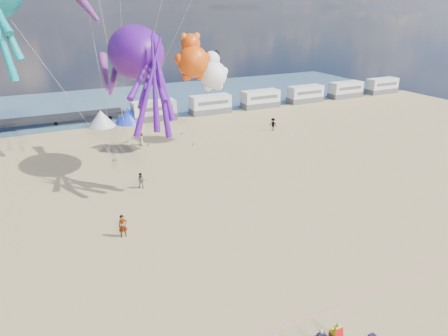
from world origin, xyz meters
TOP-DOWN VIEW (x-y plane):
  - ground at (0.00, 0.00)m, footprint 120.00×120.00m
  - water at (0.00, 55.00)m, footprint 120.00×120.00m
  - motorhome_0 at (6.00, 40.00)m, footprint 6.60×2.50m
  - motorhome_1 at (15.50, 40.00)m, footprint 6.60×2.50m
  - motorhome_2 at (25.00, 40.00)m, footprint 6.60×2.50m
  - motorhome_3 at (34.50, 40.00)m, footprint 6.60×2.50m
  - motorhome_4 at (44.00, 40.00)m, footprint 6.60×2.50m
  - motorhome_5 at (53.50, 40.00)m, footprint 6.60×2.50m
  - tent_white at (-2.00, 40.00)m, footprint 4.00×4.00m
  - tent_blue at (2.00, 40.00)m, footprint 4.00×4.00m
  - rope_line at (0.00, -5.00)m, footprint 34.00×0.03m
  - standing_person at (-6.01, 8.12)m, footprint 0.68×0.44m
  - beachgoer_0 at (0.98, 28.91)m, footprint 0.56×0.70m
  - beachgoer_1 at (-2.47, 16.11)m, footprint 0.93×0.85m
  - beachgoer_2 at (19.42, 27.14)m, footprint 1.03×1.10m
  - sandbag_a at (-3.23, 24.76)m, footprint 0.50×0.35m
  - sandbag_b at (1.97, 28.53)m, footprint 0.50×0.35m
  - sandbag_c at (6.99, 26.06)m, footprint 0.50×0.35m
  - sandbag_d at (7.42, 31.06)m, footprint 0.50×0.35m
  - sandbag_e at (-0.30, 30.76)m, footprint 0.50×0.35m
  - kite_octopus_purple at (-0.85, 20.68)m, footprint 7.51×11.18m
  - kite_panda at (9.71, 25.97)m, footprint 4.04×3.80m
  - kite_teddy_orange at (6.04, 23.31)m, footprint 4.40×4.16m
  - windsock_left at (-3.82, 27.43)m, footprint 1.90×6.99m
  - windsock_mid at (-3.12, 25.68)m, footprint 1.88×6.44m
  - windsock_right at (-2.77, 22.89)m, footprint 2.91×5.13m

SIDE VIEW (x-z plane):
  - ground at x=0.00m, z-range 0.00..0.00m
  - water at x=0.00m, z-range 0.02..0.02m
  - rope_line at x=0.00m, z-range 0.00..0.04m
  - sandbag_a at x=-3.23m, z-range 0.00..0.22m
  - sandbag_b at x=1.97m, z-range 0.00..0.22m
  - sandbag_c at x=6.99m, z-range 0.00..0.22m
  - sandbag_d at x=7.42m, z-range 0.00..0.22m
  - sandbag_e at x=-0.30m, z-range 0.00..0.22m
  - beachgoer_1 at x=-2.47m, z-range 0.00..1.60m
  - beachgoer_0 at x=0.98m, z-range 0.00..1.66m
  - beachgoer_2 at x=19.42m, z-range 0.00..1.80m
  - standing_person at x=-6.01m, z-range 0.00..1.85m
  - tent_white at x=-2.00m, z-range 0.00..2.40m
  - tent_blue at x=2.00m, z-range 0.00..2.40m
  - motorhome_0 at x=6.00m, z-range 0.00..3.00m
  - motorhome_1 at x=15.50m, z-range 0.00..3.00m
  - motorhome_2 at x=25.00m, z-range 0.00..3.00m
  - motorhome_3 at x=34.50m, z-range 0.00..3.00m
  - motorhome_4 at x=44.00m, z-range 0.00..3.00m
  - motorhome_5 at x=53.50m, z-range 0.00..3.00m
  - kite_panda at x=9.71m, z-range 5.77..11.45m
  - windsock_right at x=-2.77m, z-range 7.08..12.29m
  - windsock_mid at x=-3.12m, z-range 6.66..13.02m
  - kite_teddy_orange at x=6.04m, z-range 7.67..13.70m
  - kite_octopus_purple at x=-0.85m, z-range 6.33..18.10m
  - windsock_left at x=-3.82m, z-range 12.69..19.60m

